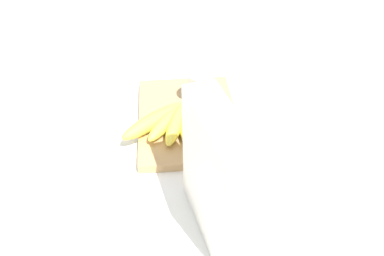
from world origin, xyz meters
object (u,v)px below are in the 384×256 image
cutting_board (188,118)px  spoon (202,71)px  yogurt_cup_front (200,88)px  banana_bunch (169,122)px  yogurt_cup_back (209,115)px  cereal_box (217,178)px

cutting_board → spoon: bearing=165.2°
yogurt_cup_front → spoon: size_ratio=0.66×
cutting_board → banana_bunch: banana_bunch is taller
cutting_board → yogurt_cup_back: yogurt_cup_back is taller
cereal_box → yogurt_cup_back: size_ratio=3.21×
cutting_board → yogurt_cup_front: yogurt_cup_front is taller
cereal_box → yogurt_cup_back: 0.27m
cereal_box → yogurt_cup_front: 0.37m
cutting_board → cereal_box: (0.31, 0.02, 0.12)m
cereal_box → cutting_board: bearing=171.4°
cereal_box → spoon: cereal_box is taller
yogurt_cup_front → yogurt_cup_back: (0.11, 0.01, -0.00)m
cereal_box → banana_bunch: bearing=-177.7°
yogurt_cup_front → spoon: (-0.18, 0.03, -0.06)m
cereal_box → banana_bunch: (-0.26, -0.07, -0.09)m
cutting_board → cereal_box: cereal_box is taller
yogurt_cup_back → banana_bunch: (-0.01, -0.09, -0.02)m
banana_bunch → yogurt_cup_front: bearing=139.7°
cutting_board → yogurt_cup_back: 0.09m
yogurt_cup_front → banana_bunch: yogurt_cup_front is taller
yogurt_cup_back → spoon: size_ratio=0.61×
banana_bunch → yogurt_cup_back: bearing=85.9°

